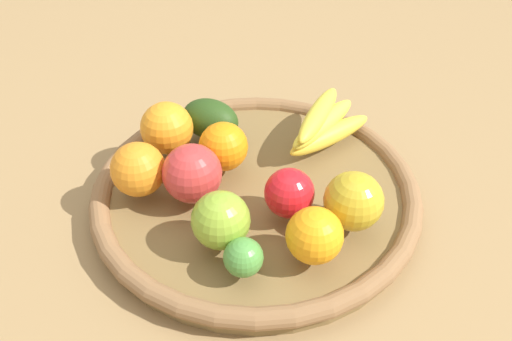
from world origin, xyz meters
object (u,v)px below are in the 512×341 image
apple_2 (192,173)px  apple_3 (221,220)px  banana_bunch (324,125)px  avocado (210,119)px  orange_0 (138,169)px  apple_0 (354,201)px  orange_2 (167,128)px  orange_1 (223,146)px  apple_1 (289,193)px  lime_0 (243,257)px  orange_3 (315,236)px

apple_2 → apple_3: bearing=-108.1°
banana_bunch → avocado: bearing=131.6°
orange_0 → banana_bunch: bearing=-20.7°
apple_0 → orange_2: (-0.07, 0.29, 0.00)m
orange_1 → apple_0: bearing=-79.5°
apple_3 → orange_1: 0.15m
banana_bunch → orange_1: bearing=158.3°
orange_2 → apple_0: bearing=-76.5°
apple_0 → orange_0: bearing=122.5°
apple_1 → apple_0: bearing=-59.6°
lime_0 → orange_0: (-0.00, 0.20, 0.01)m
orange_1 → orange_3: bearing=-101.0°
avocado → lime_0: 0.28m
apple_0 → orange_0: 0.29m
apple_1 → banana_bunch: size_ratio=0.41×
avocado → orange_0: 0.16m
apple_2 → orange_2: bearing=69.4°
apple_3 → orange_1: (0.10, 0.11, -0.00)m
apple_0 → orange_0: (-0.15, 0.24, -0.00)m
apple_3 → avocado: bearing=52.3°
apple_3 → banana_bunch: bearing=10.7°
lime_0 → orange_0: 0.20m
orange_1 → apple_3: bearing=-133.2°
banana_bunch → orange_1: orange_1 is taller
apple_3 → orange_0: size_ratio=0.97×
apple_1 → orange_2: bearing=97.4°
apple_1 → orange_2: size_ratio=0.84×
banana_bunch → lime_0: bearing=-159.2°
apple_1 → orange_3: size_ratio=0.95×
lime_0 → orange_1: bearing=54.5°
apple_1 → lime_0: apple_1 is taller
orange_3 → orange_0: size_ratio=0.93×
apple_3 → orange_3: (0.06, -0.09, -0.00)m
apple_3 → lime_0: size_ratio=1.54×
apple_1 → apple_2: (-0.07, 0.11, 0.01)m
apple_1 → orange_1: (0.00, 0.13, 0.00)m
lime_0 → orange_3: 0.09m
apple_0 → orange_3: 0.08m
orange_1 → orange_2: size_ratio=0.90×
orange_0 → orange_1: size_ratio=1.06×
lime_0 → orange_2: 0.26m
banana_bunch → orange_2: 0.24m
orange_3 → orange_2: (0.01, 0.29, 0.00)m
avocado → orange_2: size_ratio=1.17×
avocado → orange_1: size_ratio=1.29×
lime_0 → orange_2: orange_2 is taller
avocado → orange_3: (-0.08, -0.27, 0.00)m
apple_3 → orange_2: 0.21m
avocado → apple_3: bearing=-127.7°
lime_0 → orange_1: size_ratio=0.67×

